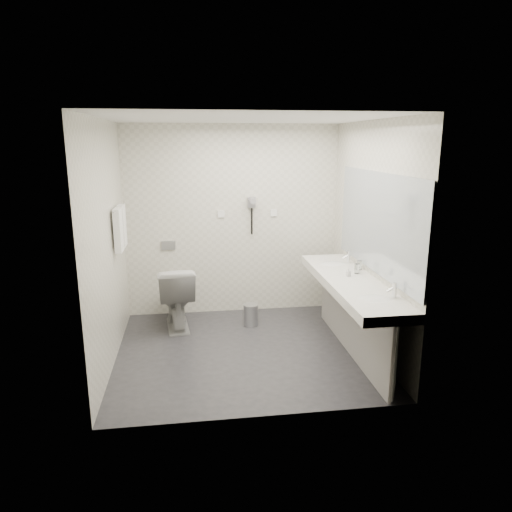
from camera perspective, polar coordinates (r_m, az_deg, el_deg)
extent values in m
plane|color=#29282D|center=(5.34, -1.39, -11.44)|extent=(2.80, 2.80, 0.00)
plane|color=white|center=(4.84, -1.57, 16.42)|extent=(2.80, 2.80, 0.00)
plane|color=silver|center=(6.21, -2.87, 4.26)|extent=(2.80, 0.00, 2.80)
plane|color=silver|center=(3.69, 0.85, -2.40)|extent=(2.80, 0.00, 2.80)
plane|color=silver|center=(4.98, -17.69, 1.23)|extent=(0.00, 2.60, 2.60)
plane|color=silver|center=(5.28, 13.79, 2.18)|extent=(0.00, 2.60, 2.60)
cube|color=white|center=(5.12, 11.46, -3.28)|extent=(0.55, 2.20, 0.10)
cube|color=gray|center=(5.26, 11.49, -7.70)|extent=(0.03, 2.15, 0.75)
cylinder|color=silver|center=(4.39, 16.45, -12.49)|extent=(0.06, 0.06, 0.75)
cylinder|color=silver|center=(6.20, 8.59, -4.23)|extent=(0.06, 0.06, 0.75)
cube|color=#B2BCC6|center=(5.06, 14.59, 3.93)|extent=(0.02, 2.20, 1.05)
ellipsoid|color=white|center=(4.53, 14.19, -5.23)|extent=(0.40, 0.31, 0.05)
ellipsoid|color=white|center=(5.70, 9.33, -1.05)|extent=(0.40, 0.31, 0.05)
cylinder|color=silver|center=(4.58, 16.52, -4.00)|extent=(0.04, 0.04, 0.15)
cylinder|color=silver|center=(5.74, 11.22, -0.11)|extent=(0.04, 0.04, 0.15)
imported|color=beige|center=(5.17, 11.20, -1.98)|extent=(0.05, 0.05, 0.09)
cylinder|color=silver|center=(5.31, 12.20, -1.51)|extent=(0.07, 0.07, 0.11)
cylinder|color=silver|center=(5.48, 12.50, -1.09)|extent=(0.07, 0.07, 0.10)
imported|color=white|center=(5.94, -9.73, -4.87)|extent=(0.52, 0.82, 0.80)
cube|color=#B2B5BA|center=(6.24, -10.62, 1.27)|extent=(0.18, 0.02, 0.12)
cylinder|color=#B2B5BA|center=(5.98, -0.63, -7.25)|extent=(0.24, 0.24, 0.26)
cylinder|color=#B2B5BA|center=(5.93, -0.63, -6.00)|extent=(0.19, 0.19, 0.02)
cylinder|color=silver|center=(5.46, -16.48, 5.57)|extent=(0.02, 0.62, 0.02)
cube|color=white|center=(5.36, -16.42, 3.03)|extent=(0.07, 0.24, 0.48)
cube|color=white|center=(5.63, -16.03, 3.56)|extent=(0.07, 0.24, 0.48)
cube|color=gray|center=(6.17, -0.54, 6.57)|extent=(0.10, 0.04, 0.14)
cylinder|color=gray|center=(6.10, -0.46, 6.76)|extent=(0.08, 0.14, 0.08)
cylinder|color=black|center=(6.19, -0.52, 4.25)|extent=(0.02, 0.02, 0.35)
cube|color=white|center=(6.17, -4.26, 5.12)|extent=(0.09, 0.02, 0.09)
cube|color=white|center=(6.26, 2.18, 5.27)|extent=(0.09, 0.02, 0.09)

